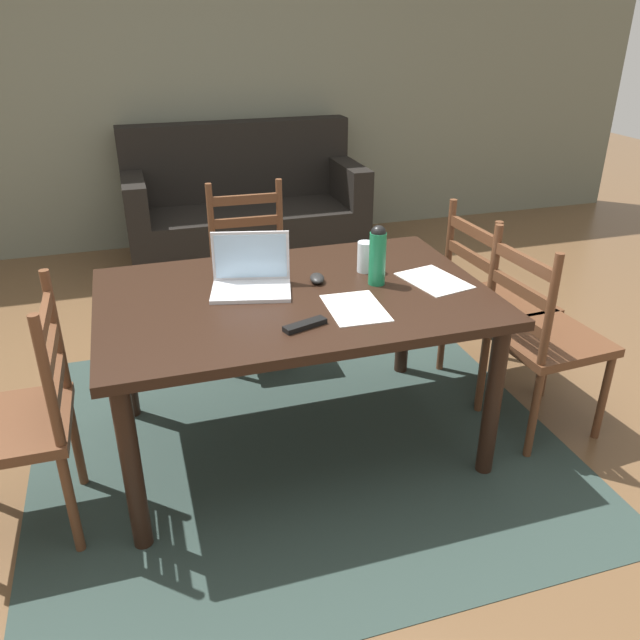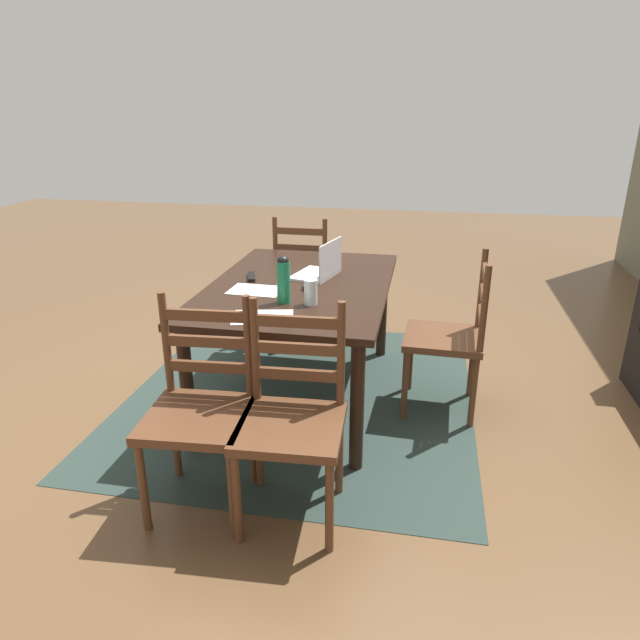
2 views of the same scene
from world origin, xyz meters
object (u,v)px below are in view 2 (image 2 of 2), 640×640
chair_right_near (200,411)px  water_bottle (283,278)px  chair_left_near (305,276)px  drinking_glass (311,292)px  chair_right_far (292,420)px  computer_mouse (310,287)px  tv_remote (251,277)px  laptop (322,268)px  chair_far_head (450,337)px  dining_table (300,297)px

chair_right_near → water_bottle: bearing=164.2°
chair_left_near → drinking_glass: 1.52m
chair_right_near → chair_left_near: same height
chair_right_far → water_bottle: 0.85m
chair_right_far → water_bottle: size_ratio=3.72×
computer_mouse → tv_remote: (-0.17, -0.40, -0.01)m
tv_remote → water_bottle: bearing=-70.9°
laptop → computer_mouse: (0.28, -0.02, -0.04)m
chair_far_head → computer_mouse: chair_far_head is taller
chair_right_far → drinking_glass: 0.80m
chair_right_near → laptop: bearing=165.9°
tv_remote → computer_mouse: bearing=-41.1°
chair_far_head → water_bottle: water_bottle is taller
chair_left_near → tv_remote: 1.08m
chair_far_head → chair_left_near: (-1.08, -1.10, 0.00)m
dining_table → tv_remote: tv_remote is taller
water_bottle → tv_remote: (-0.40, -0.31, -0.12)m
laptop → water_bottle: size_ratio=1.42×
dining_table → chair_right_near: 1.11m
chair_right_far → chair_far_head: same height
computer_mouse → drinking_glass: bearing=24.4°
dining_table → laptop: bearing=147.4°
dining_table → chair_left_near: size_ratio=1.66×
chair_right_far → chair_left_near: (-2.15, -0.41, 0.00)m
chair_left_near → laptop: 1.03m
water_bottle → drinking_glass: 0.16m
chair_right_far → water_bottle: bearing=-163.5°
chair_right_near → computer_mouse: bearing=162.9°
laptop → water_bottle: water_bottle is taller
computer_mouse → chair_right_far: bearing=18.3°
dining_table → laptop: 0.23m
chair_far_head → laptop: 0.87m
chair_far_head → tv_remote: chair_far_head is taller
dining_table → tv_remote: size_ratio=9.27×
laptop → chair_right_far: bearing=4.9°
chair_right_near → chair_far_head: size_ratio=1.00×
dining_table → chair_left_near: chair_left_near is taller
drinking_glass → tv_remote: (-0.41, -0.45, -0.06)m
dining_table → chair_far_head: chair_far_head is taller
chair_far_head → laptop: (-0.16, -0.79, 0.33)m
chair_right_near → water_bottle: (-0.72, 0.20, 0.41)m
chair_far_head → chair_left_near: bearing=-134.5°
chair_right_near → tv_remote: 1.16m
chair_far_head → water_bottle: size_ratio=3.72×
chair_far_head → drinking_glass: (0.36, -0.75, 0.34)m
water_bottle → computer_mouse: size_ratio=2.55×
dining_table → tv_remote: 0.33m
laptop → drinking_glass: 0.52m
chair_right_far → computer_mouse: (-0.95, -0.12, 0.29)m
chair_right_far → drinking_glass: (-0.72, -0.07, 0.34)m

